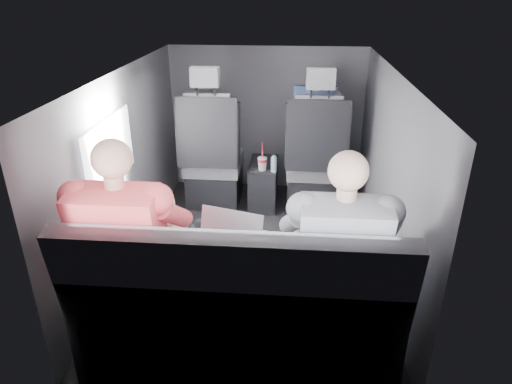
# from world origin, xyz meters

# --- Properties ---
(floor) EXTENTS (2.60, 2.60, 0.00)m
(floor) POSITION_xyz_m (0.00, 0.00, 0.00)
(floor) COLOR black
(floor) RESTS_ON ground
(ceiling) EXTENTS (2.60, 2.60, 0.00)m
(ceiling) POSITION_xyz_m (0.00, 0.00, 1.35)
(ceiling) COLOR #B2B2AD
(ceiling) RESTS_ON panel_back
(panel_left) EXTENTS (0.02, 2.60, 1.35)m
(panel_left) POSITION_xyz_m (-0.90, 0.00, 0.68)
(panel_left) COLOR #56565B
(panel_left) RESTS_ON floor
(panel_right) EXTENTS (0.02, 2.60, 1.35)m
(panel_right) POSITION_xyz_m (0.90, 0.00, 0.68)
(panel_right) COLOR #56565B
(panel_right) RESTS_ON floor
(panel_front) EXTENTS (1.80, 0.02, 1.35)m
(panel_front) POSITION_xyz_m (0.00, 1.30, 0.68)
(panel_front) COLOR #56565B
(panel_front) RESTS_ON floor
(panel_back) EXTENTS (1.80, 0.02, 1.35)m
(panel_back) POSITION_xyz_m (0.00, -1.30, 0.68)
(panel_back) COLOR #56565B
(panel_back) RESTS_ON floor
(side_window) EXTENTS (0.02, 0.75, 0.42)m
(side_window) POSITION_xyz_m (-0.88, -0.30, 0.90)
(side_window) COLOR white
(side_window) RESTS_ON panel_left
(seatbelt) EXTENTS (0.35, 0.11, 0.59)m
(seatbelt) POSITION_xyz_m (0.45, 0.67, 0.80)
(seatbelt) COLOR black
(seatbelt) RESTS_ON front_seat_right
(front_seat_left) EXTENTS (0.52, 0.58, 1.26)m
(front_seat_left) POSITION_xyz_m (-0.45, 0.84, 0.40)
(front_seat_left) COLOR black
(front_seat_left) RESTS_ON floor
(front_seat_right) EXTENTS (0.52, 0.58, 1.26)m
(front_seat_right) POSITION_xyz_m (0.45, 0.84, 0.40)
(front_seat_right) COLOR black
(front_seat_right) RESTS_ON floor
(center_console) EXTENTS (0.24, 0.48, 0.41)m
(center_console) POSITION_xyz_m (0.00, 0.88, 0.20)
(center_console) COLOR black
(center_console) RESTS_ON floor
(rear_bench) EXTENTS (1.60, 0.57, 0.92)m
(rear_bench) POSITION_xyz_m (0.00, -1.06, 0.31)
(rear_bench) COLOR #5E5F63
(rear_bench) RESTS_ON floor
(soda_cup) EXTENTS (0.08, 0.08, 0.25)m
(soda_cup) POSITION_xyz_m (0.00, 0.71, 0.46)
(soda_cup) COLOR white
(soda_cup) RESTS_ON center_console
(water_bottle) EXTENTS (0.05, 0.05, 0.14)m
(water_bottle) POSITION_xyz_m (0.10, 0.69, 0.47)
(water_bottle) COLOR #A9CEE5
(water_bottle) RESTS_ON center_console
(laptop_white) EXTENTS (0.41, 0.44, 0.25)m
(laptop_white) POSITION_xyz_m (-0.50, -0.79, 0.63)
(laptop_white) COLOR silver
(laptop_white) RESTS_ON passenger_rear_left
(laptop_silver) EXTENTS (0.39, 0.39, 0.24)m
(laptop_silver) POSITION_xyz_m (-0.05, -0.80, 0.63)
(laptop_silver) COLOR silver
(laptop_silver) RESTS_ON rear_bench
(laptop_black) EXTENTS (0.30, 0.28, 0.21)m
(laptop_black) POSITION_xyz_m (0.54, -0.80, 0.63)
(laptop_black) COLOR black
(laptop_black) RESTS_ON passenger_rear_right
(passenger_rear_left) EXTENTS (0.52, 0.64, 1.25)m
(passenger_rear_left) POSITION_xyz_m (-0.54, -0.97, 0.64)
(passenger_rear_left) COLOR #38393D
(passenger_rear_left) RESTS_ON rear_bench
(passenger_rear_right) EXTENTS (0.50, 0.62, 1.22)m
(passenger_rear_right) POSITION_xyz_m (0.49, -0.97, 0.63)
(passenger_rear_right) COLOR navy
(passenger_rear_right) RESTS_ON rear_bench
(passenger_front_right) EXTENTS (0.38, 0.38, 0.73)m
(passenger_front_right) POSITION_xyz_m (0.43, 1.10, 0.74)
(passenger_front_right) COLOR navy
(passenger_front_right) RESTS_ON front_seat_right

